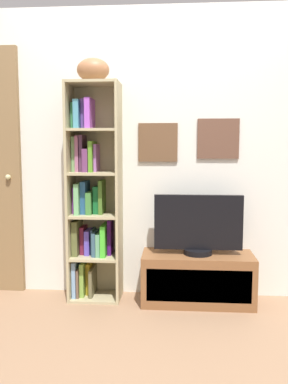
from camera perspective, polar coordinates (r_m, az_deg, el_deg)
The scene contains 6 objects.
ground at distance 2.51m, azimuth 0.52°, elevation -23.24°, with size 5.20×5.20×0.04m, color #8C6A4E.
back_wall at distance 3.30m, azimuth 1.90°, elevation 5.39°, with size 4.80×0.08×2.32m.
bookshelf at distance 3.25m, azimuth -7.42°, elevation -0.96°, with size 0.41×0.30×1.71m.
football at distance 3.24m, azimuth -7.19°, elevation 16.69°, with size 0.25×0.18×0.18m, color #925E3B.
tv_stand at distance 3.26m, azimuth 7.53°, elevation -11.97°, with size 0.86×0.36×0.39m.
television at distance 3.15m, azimuth 7.65°, elevation -4.69°, with size 0.68×0.22×0.46m.
Camera 1 is at (0.14, -2.17, 1.22)m, focal length 37.86 mm.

